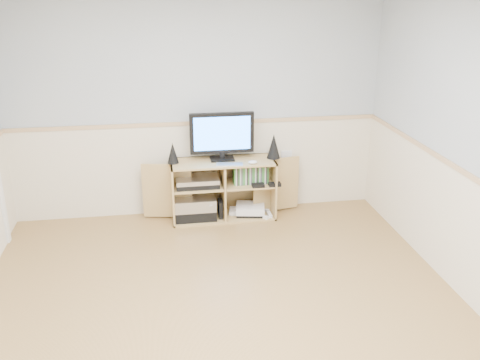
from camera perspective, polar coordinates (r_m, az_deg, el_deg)
name	(u,v)px	position (r m, az deg, el deg)	size (l,w,h in m)	color
room	(213,172)	(3.71, -2.89, 0.90)	(4.04, 4.54, 2.54)	#A67C4A
media_cabinet	(222,187)	(5.86, -1.88, -0.76)	(1.74, 0.42, 0.65)	tan
monitor	(222,134)	(5.67, -1.95, 4.87)	(0.68, 0.18, 0.52)	black
speaker_left	(173,153)	(5.65, -7.18, 2.88)	(0.12, 0.12, 0.22)	black
speaker_right	(274,146)	(5.78, 3.61, 3.62)	(0.14, 0.14, 0.27)	black
keyboard	(230,164)	(5.58, -1.11, 1.67)	(0.28, 0.11, 0.01)	silver
mouse	(253,162)	(5.61, 1.38, 1.91)	(0.10, 0.06, 0.04)	white
av_components	(196,200)	(5.83, -4.75, -2.15)	(0.53, 0.34, 0.47)	black
game_consoles	(249,210)	(5.94, 0.98, -3.17)	(0.46, 0.31, 0.11)	white
game_cases	(251,175)	(5.78, 1.13, 0.57)	(0.38, 0.14, 0.19)	#3F8C3F
wall_outlet	(286,156)	(6.06, 4.97, 2.59)	(0.12, 0.03, 0.12)	white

